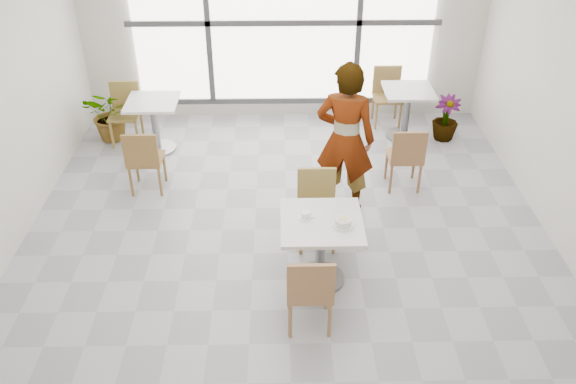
{
  "coord_description": "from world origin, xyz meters",
  "views": [
    {
      "loc": [
        -0.08,
        -5.07,
        4.12
      ],
      "look_at": [
        0.0,
        -0.3,
        1.0
      ],
      "focal_mm": 36.77,
      "sensor_mm": 36.0,
      "label": 1
    }
  ],
  "objects_px": {
    "bg_chair_right_near": "(406,155)",
    "chair_far": "(317,202)",
    "bg_chair_right_far": "(387,92)",
    "chair_near": "(310,289)",
    "coffee_cup": "(305,215)",
    "oatmeal_bowl": "(343,222)",
    "bg_chair_left_near": "(144,158)",
    "bg_table_right": "(407,107)",
    "person": "(345,140)",
    "plant_left": "(112,114)",
    "bg_table_left": "(154,118)",
    "main_table": "(321,239)",
    "plant_right": "(446,118)",
    "bg_chair_left_far": "(125,109)"
  },
  "relations": [
    {
      "from": "bg_chair_right_far",
      "to": "person",
      "type": "bearing_deg",
      "value": -110.85
    },
    {
      "from": "main_table",
      "to": "bg_chair_left_near",
      "type": "height_order",
      "value": "bg_chair_left_near"
    },
    {
      "from": "coffee_cup",
      "to": "plant_left",
      "type": "relative_size",
      "value": 0.2
    },
    {
      "from": "oatmeal_bowl",
      "to": "bg_chair_left_near",
      "type": "relative_size",
      "value": 0.24
    },
    {
      "from": "chair_near",
      "to": "chair_far",
      "type": "relative_size",
      "value": 1.0
    },
    {
      "from": "bg_chair_left_far",
      "to": "bg_chair_right_near",
      "type": "xyz_separation_m",
      "value": [
        3.78,
        -1.41,
        0.0
      ]
    },
    {
      "from": "plant_left",
      "to": "plant_right",
      "type": "height_order",
      "value": "plant_left"
    },
    {
      "from": "bg_table_right",
      "to": "bg_chair_right_far",
      "type": "height_order",
      "value": "bg_chair_right_far"
    },
    {
      "from": "chair_near",
      "to": "bg_table_right",
      "type": "height_order",
      "value": "chair_near"
    },
    {
      "from": "chair_far",
      "to": "plant_left",
      "type": "relative_size",
      "value": 1.09
    },
    {
      "from": "coffee_cup",
      "to": "chair_near",
      "type": "bearing_deg",
      "value": -88.8
    },
    {
      "from": "person",
      "to": "plant_right",
      "type": "xyz_separation_m",
      "value": [
        1.67,
        1.75,
        -0.6
      ]
    },
    {
      "from": "bg_chair_right_near",
      "to": "chair_near",
      "type": "bearing_deg",
      "value": 61.37
    },
    {
      "from": "chair_near",
      "to": "oatmeal_bowl",
      "type": "bearing_deg",
      "value": -119.38
    },
    {
      "from": "chair_near",
      "to": "bg_chair_left_near",
      "type": "height_order",
      "value": "same"
    },
    {
      "from": "bg_table_right",
      "to": "plant_left",
      "type": "xyz_separation_m",
      "value": [
        -4.28,
        0.01,
        -0.09
      ]
    },
    {
      "from": "bg_chair_right_far",
      "to": "bg_chair_left_far",
      "type": "bearing_deg",
      "value": -172.12
    },
    {
      "from": "chair_near",
      "to": "coffee_cup",
      "type": "xyz_separation_m",
      "value": [
        -0.02,
        0.74,
        0.28
      ]
    },
    {
      "from": "bg_chair_right_far",
      "to": "coffee_cup",
      "type": "bearing_deg",
      "value": -111.2
    },
    {
      "from": "main_table",
      "to": "bg_chair_right_near",
      "type": "height_order",
      "value": "bg_chair_right_near"
    },
    {
      "from": "person",
      "to": "chair_near",
      "type": "bearing_deg",
      "value": 90.29
    },
    {
      "from": "chair_far",
      "to": "bg_chair_left_far",
      "type": "height_order",
      "value": "same"
    },
    {
      "from": "chair_near",
      "to": "plant_left",
      "type": "height_order",
      "value": "chair_near"
    },
    {
      "from": "bg_table_right",
      "to": "bg_chair_right_near",
      "type": "relative_size",
      "value": 0.86
    },
    {
      "from": "bg_table_left",
      "to": "plant_left",
      "type": "height_order",
      "value": "plant_left"
    },
    {
      "from": "bg_chair_right_near",
      "to": "chair_far",
      "type": "bearing_deg",
      "value": 41.22
    },
    {
      "from": "main_table",
      "to": "bg_table_left",
      "type": "distance_m",
      "value": 3.55
    },
    {
      "from": "chair_far",
      "to": "bg_chair_right_near",
      "type": "xyz_separation_m",
      "value": [
        1.17,
        1.03,
        0.0
      ]
    },
    {
      "from": "bg_chair_right_near",
      "to": "bg_chair_right_far",
      "type": "distance_m",
      "value": 1.95
    },
    {
      "from": "main_table",
      "to": "plant_right",
      "type": "distance_m",
      "value": 3.68
    },
    {
      "from": "bg_table_left",
      "to": "bg_chair_left_near",
      "type": "distance_m",
      "value": 1.13
    },
    {
      "from": "bg_table_right",
      "to": "bg_chair_right_far",
      "type": "bearing_deg",
      "value": 112.58
    },
    {
      "from": "bg_table_right",
      "to": "person",
      "type": "bearing_deg",
      "value": -121.04
    },
    {
      "from": "bg_chair_left_near",
      "to": "plant_left",
      "type": "bearing_deg",
      "value": -62.77
    },
    {
      "from": "chair_far",
      "to": "person",
      "type": "distance_m",
      "value": 0.84
    },
    {
      "from": "bg_table_left",
      "to": "bg_chair_left_far",
      "type": "height_order",
      "value": "bg_chair_left_far"
    },
    {
      "from": "bg_chair_left_near",
      "to": "plant_left",
      "type": "relative_size",
      "value": 1.09
    },
    {
      "from": "chair_far",
      "to": "coffee_cup",
      "type": "distance_m",
      "value": 0.71
    },
    {
      "from": "bg_chair_left_far",
      "to": "oatmeal_bowl",
      "type": "bearing_deg",
      "value": -48.89
    },
    {
      "from": "main_table",
      "to": "bg_table_left",
      "type": "relative_size",
      "value": 1.07
    },
    {
      "from": "oatmeal_bowl",
      "to": "bg_chair_right_near",
      "type": "relative_size",
      "value": 0.24
    },
    {
      "from": "oatmeal_bowl",
      "to": "bg_table_left",
      "type": "height_order",
      "value": "oatmeal_bowl"
    },
    {
      "from": "bg_chair_left_near",
      "to": "bg_chair_right_near",
      "type": "distance_m",
      "value": 3.25
    },
    {
      "from": "bg_chair_left_near",
      "to": "bg_chair_left_far",
      "type": "distance_m",
      "value": 1.52
    },
    {
      "from": "bg_chair_right_far",
      "to": "chair_far",
      "type": "bearing_deg",
      "value": -112.71
    },
    {
      "from": "bg_chair_left_near",
      "to": "bg_chair_right_near",
      "type": "bearing_deg",
      "value": -179.8
    },
    {
      "from": "person",
      "to": "plant_left",
      "type": "bearing_deg",
      "value": -16.04
    },
    {
      "from": "bg_table_left",
      "to": "bg_chair_right_far",
      "type": "height_order",
      "value": "bg_chair_right_far"
    },
    {
      "from": "oatmeal_bowl",
      "to": "bg_chair_right_near",
      "type": "height_order",
      "value": "bg_chair_right_near"
    },
    {
      "from": "chair_far",
      "to": "bg_chair_right_far",
      "type": "bearing_deg",
      "value": 67.29
    }
  ]
}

